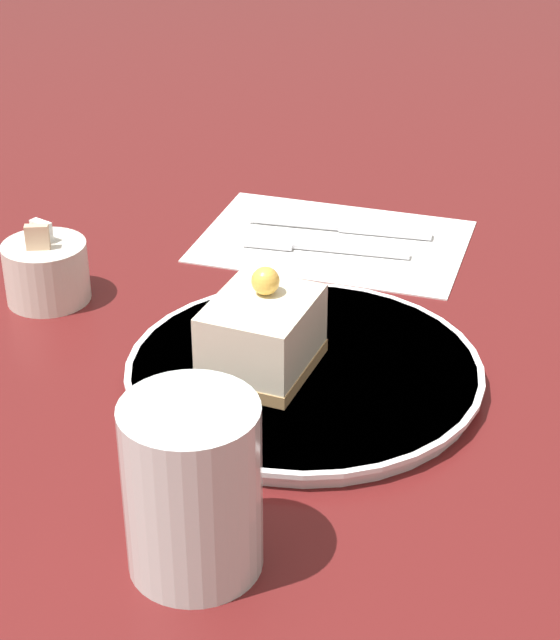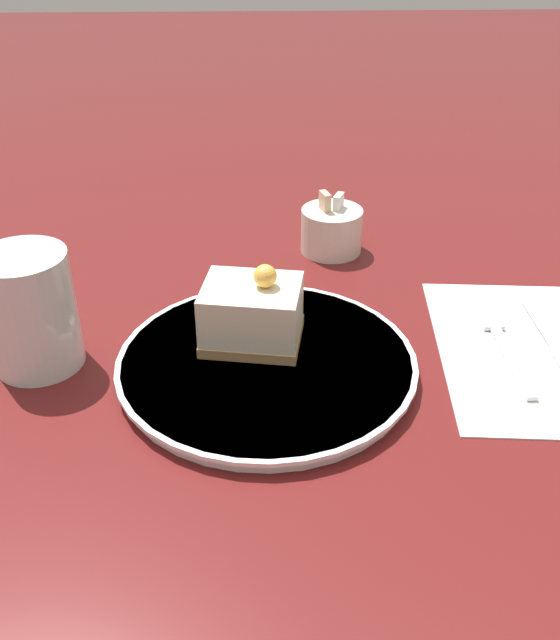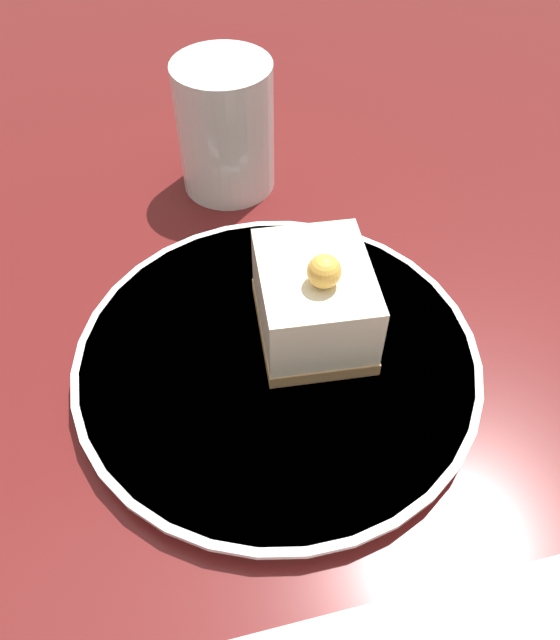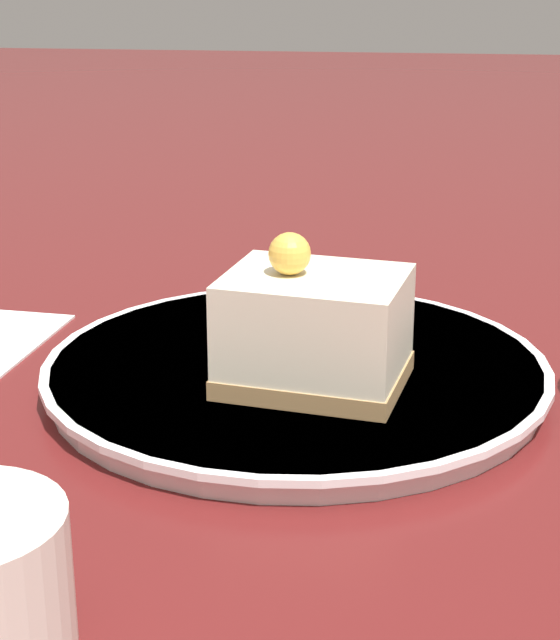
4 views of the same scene
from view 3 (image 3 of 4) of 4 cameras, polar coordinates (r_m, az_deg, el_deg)
ground_plane at (r=0.44m, az=3.46°, el=-3.31°), size 4.00×4.00×0.00m
plate at (r=0.43m, az=-0.09°, el=-4.03°), size 0.28×0.28×0.02m
cake_slice at (r=0.42m, az=2.71°, el=1.68°), size 0.10×0.09×0.08m
drinking_glass at (r=0.56m, az=-5.00°, el=17.11°), size 0.08×0.08×0.11m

